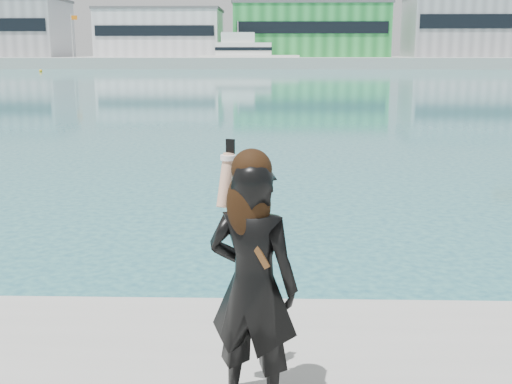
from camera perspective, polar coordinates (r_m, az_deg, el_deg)
far_quay at (r=134.57m, az=1.25°, el=11.49°), size 320.00×40.00×2.00m
warehouse_white at (r=134.54m, az=-8.43°, el=13.82°), size 24.48×15.35×9.50m
warehouse_green at (r=132.80m, az=4.82°, el=14.15°), size 30.60×16.36×10.50m
warehouse_grey_right at (r=138.30m, az=18.60°, el=13.91°), size 25.50×15.35×12.50m
flagpole_left at (r=131.44m, az=-16.01°, el=13.43°), size 1.28×0.16×8.00m
flagpole_right at (r=127.39m, az=11.52°, el=13.70°), size 1.28×0.16×8.00m
motor_yacht at (r=120.57m, az=-0.88°, el=12.06°), size 18.44×5.91×8.50m
buoy_far at (r=105.27m, az=-18.59°, el=10.08°), size 0.50×0.50×0.50m
woman at (r=3.99m, az=-0.31°, el=-7.70°), size 0.67×0.55×1.69m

